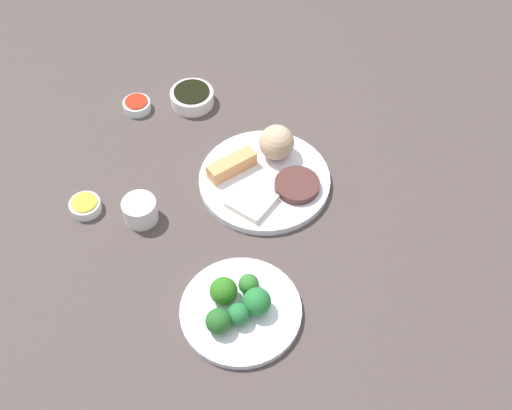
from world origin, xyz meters
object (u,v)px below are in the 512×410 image
(soy_sauce_bowl, at_px, (192,98))
(teacup, at_px, (140,210))
(broccoli_plate, at_px, (241,311))
(sauce_ramekin_hot_mustard, at_px, (85,206))
(sauce_ramekin_sweet_and_sour, at_px, (137,106))
(main_plate, at_px, (264,181))

(soy_sauce_bowl, relative_size, teacup, 1.46)
(broccoli_plate, relative_size, sauce_ramekin_hot_mustard, 3.50)
(broccoli_plate, height_order, teacup, teacup)
(broccoli_plate, xyz_separation_m, sauce_ramekin_hot_mustard, (-0.36, 0.13, 0.00))
(soy_sauce_bowl, bearing_deg, teacup, -87.29)
(broccoli_plate, relative_size, sauce_ramekin_sweet_and_sour, 3.50)
(main_plate, height_order, teacup, teacup)
(main_plate, xyz_separation_m, teacup, (-0.21, -0.15, 0.02))
(soy_sauce_bowl, distance_m, teacup, 0.33)
(sauce_ramekin_hot_mustard, bearing_deg, teacup, 5.95)
(soy_sauce_bowl, bearing_deg, sauce_ramekin_sweet_and_sour, -154.21)
(broccoli_plate, distance_m, sauce_ramekin_sweet_and_sour, 0.57)
(main_plate, relative_size, broccoli_plate, 1.25)
(soy_sauce_bowl, height_order, sauce_ramekin_sweet_and_sour, soy_sauce_bowl)
(main_plate, distance_m, soy_sauce_bowl, 0.29)
(broccoli_plate, bearing_deg, main_plate, 98.11)
(soy_sauce_bowl, relative_size, sauce_ramekin_sweet_and_sour, 1.59)
(sauce_ramekin_hot_mustard, height_order, sauce_ramekin_sweet_and_sour, same)
(broccoli_plate, bearing_deg, soy_sauce_bowl, 118.83)
(sauce_ramekin_hot_mustard, distance_m, teacup, 0.11)
(broccoli_plate, distance_m, soy_sauce_bowl, 0.55)
(broccoli_plate, height_order, sauce_ramekin_hot_mustard, sauce_ramekin_hot_mustard)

